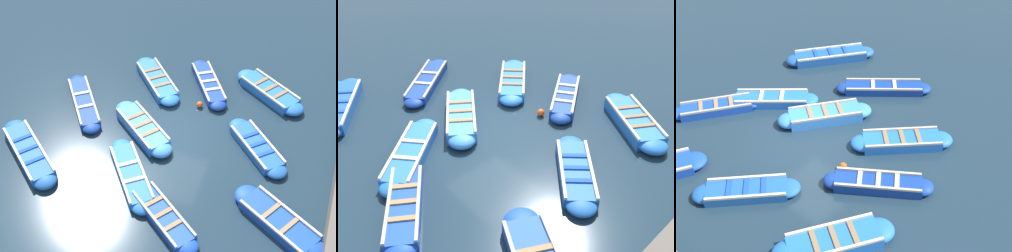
% 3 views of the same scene
% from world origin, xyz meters
% --- Properties ---
extents(ground_plane, '(120.00, 120.00, 0.00)m').
position_xyz_m(ground_plane, '(0.00, 0.00, 0.00)').
color(ground_plane, '#1C303F').
extents(boat_drifting, '(2.44, 3.20, 0.38)m').
position_xyz_m(boat_drifting, '(0.44, 3.04, 0.16)').
color(boat_drifting, navy).
rests_on(boat_drifting, ground).
extents(boat_centre, '(2.87, 3.31, 0.36)m').
position_xyz_m(boat_centre, '(-3.86, 0.13, 0.15)').
color(boat_centre, navy).
rests_on(boat_centre, ground).
extents(boat_alongside, '(2.84, 3.18, 0.38)m').
position_xyz_m(boat_alongside, '(-0.54, -2.64, 0.16)').
color(boat_alongside, blue).
rests_on(boat_alongside, ground).
extents(boat_tucked, '(3.56, 2.95, 0.42)m').
position_xyz_m(boat_tucked, '(-4.35, -3.03, 0.18)').
color(boat_tucked, '#1E59AD').
rests_on(boat_tucked, ground).
extents(boat_broadside, '(3.12, 2.49, 0.37)m').
position_xyz_m(boat_broadside, '(1.10, -3.84, 0.16)').
color(boat_broadside, '#1947B7').
rests_on(boat_broadside, ground).
extents(boat_inner_gap, '(3.24, 2.72, 0.45)m').
position_xyz_m(boat_inner_gap, '(-1.06, -0.42, 0.20)').
color(boat_inner_gap, '#3884E0').
rests_on(boat_inner_gap, ground).
extents(boat_near_quay, '(2.85, 2.84, 0.36)m').
position_xyz_m(boat_near_quay, '(3.17, 0.19, 0.15)').
color(boat_near_quay, '#1E59AD').
rests_on(boat_near_quay, ground).
extents(boat_outer_left, '(3.34, 2.59, 0.43)m').
position_xyz_m(boat_outer_left, '(2.93, 3.43, 0.18)').
color(boat_outer_left, blue).
rests_on(boat_outer_left, ground).
extents(boat_mid_row, '(2.99, 3.06, 0.40)m').
position_xyz_m(boat_mid_row, '(-1.65, 2.48, 0.17)').
color(boat_mid_row, blue).
rests_on(boat_mid_row, ground).
extents(buoy_orange_near, '(0.25, 0.25, 0.25)m').
position_xyz_m(buoy_orange_near, '(0.50, 1.71, 0.12)').
color(buoy_orange_near, '#E05119').
rests_on(buoy_orange_near, ground).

